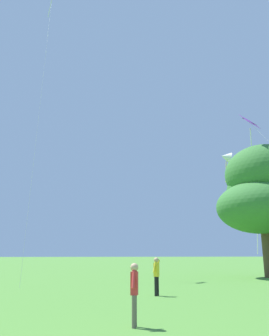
{
  "coord_description": "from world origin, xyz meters",
  "views": [
    {
      "loc": [
        0.28,
        -3.89,
        1.75
      ],
      "look_at": [
        4.56,
        22.29,
        8.45
      ],
      "focal_mm": 36.37,
      "sensor_mm": 36.0,
      "label": 1
    }
  ],
  "objects_px": {
    "kite_black_large": "(51,7)",
    "kite_white_distant": "(226,157)",
    "person_in_blue_jacket": "(134,288)",
    "kite_purple_streamer": "(252,128)",
    "person_with_spool": "(156,273)",
    "tree_left_oak": "(261,191)",
    "kite_pink_low": "(257,225)"
  },
  "relations": [
    {
      "from": "kite_pink_low",
      "to": "tree_left_oak",
      "type": "bearing_deg",
      "value": -117.4
    },
    {
      "from": "person_with_spool",
      "to": "person_in_blue_jacket",
      "type": "relative_size",
      "value": 1.05
    },
    {
      "from": "kite_black_large",
      "to": "kite_purple_streamer",
      "type": "distance_m",
      "value": 22.73
    },
    {
      "from": "person_with_spool",
      "to": "tree_left_oak",
      "type": "bearing_deg",
      "value": 41.8
    },
    {
      "from": "kite_black_large",
      "to": "kite_purple_streamer",
      "type": "xyz_separation_m",
      "value": [
        16.98,
        -5.93,
        -13.9
      ]
    },
    {
      "from": "kite_purple_streamer",
      "to": "tree_left_oak",
      "type": "bearing_deg",
      "value": 51.1
    },
    {
      "from": "person_in_blue_jacket",
      "to": "kite_purple_streamer",
      "type": "bearing_deg",
      "value": 51.08
    },
    {
      "from": "kite_pink_low",
      "to": "kite_black_large",
      "type": "xyz_separation_m",
      "value": [
        -25.19,
        -9.4,
        20.21
      ]
    },
    {
      "from": "kite_purple_streamer",
      "to": "person_with_spool",
      "type": "relative_size",
      "value": 8.01
    },
    {
      "from": "kite_black_large",
      "to": "kite_purple_streamer",
      "type": "relative_size",
      "value": 2.2
    },
    {
      "from": "kite_pink_low",
      "to": "kite_black_large",
      "type": "relative_size",
      "value": 0.33
    },
    {
      "from": "tree_left_oak",
      "to": "person_in_blue_jacket",
      "type": "bearing_deg",
      "value": -128.92
    },
    {
      "from": "kite_black_large",
      "to": "person_in_blue_jacket",
      "type": "distance_m",
      "value": 32.49
    },
    {
      "from": "tree_left_oak",
      "to": "kite_purple_streamer",
      "type": "bearing_deg",
      "value": -128.9
    },
    {
      "from": "person_in_blue_jacket",
      "to": "tree_left_oak",
      "type": "distance_m",
      "value": 21.03
    },
    {
      "from": "person_with_spool",
      "to": "person_in_blue_jacket",
      "type": "distance_m",
      "value": 6.45
    },
    {
      "from": "kite_black_large",
      "to": "kite_white_distant",
      "type": "bearing_deg",
      "value": -9.86
    },
    {
      "from": "kite_black_large",
      "to": "kite_pink_low",
      "type": "bearing_deg",
      "value": 20.46
    },
    {
      "from": "kite_pink_low",
      "to": "person_in_blue_jacket",
      "type": "relative_size",
      "value": 6.09
    },
    {
      "from": "kite_white_distant",
      "to": "person_in_blue_jacket",
      "type": "xyz_separation_m",
      "value": [
        -11.03,
        -17.97,
        -9.01
      ]
    },
    {
      "from": "kite_pink_low",
      "to": "person_in_blue_jacket",
      "type": "distance_m",
      "value": 36.54
    },
    {
      "from": "kite_black_large",
      "to": "person_in_blue_jacket",
      "type": "relative_size",
      "value": 18.45
    },
    {
      "from": "person_in_blue_jacket",
      "to": "tree_left_oak",
      "type": "xyz_separation_m",
      "value": [
        12.73,
        15.76,
        5.67
      ]
    },
    {
      "from": "kite_pink_low",
      "to": "person_with_spool",
      "type": "distance_m",
      "value": 30.43
    },
    {
      "from": "kite_purple_streamer",
      "to": "kite_black_large",
      "type": "bearing_deg",
      "value": 160.76
    },
    {
      "from": "person_with_spool",
      "to": "kite_black_large",
      "type": "bearing_deg",
      "value": 115.52
    },
    {
      "from": "tree_left_oak",
      "to": "kite_pink_low",
      "type": "bearing_deg",
      "value": 62.6
    },
    {
      "from": "person_in_blue_jacket",
      "to": "tree_left_oak",
      "type": "bearing_deg",
      "value": 51.08
    },
    {
      "from": "tree_left_oak",
      "to": "kite_white_distant",
      "type": "bearing_deg",
      "value": 127.48
    },
    {
      "from": "kite_black_large",
      "to": "person_in_blue_jacket",
      "type": "height_order",
      "value": "kite_black_large"
    },
    {
      "from": "person_with_spool",
      "to": "kite_white_distant",
      "type": "bearing_deg",
      "value": 52.55
    },
    {
      "from": "kite_white_distant",
      "to": "person_with_spool",
      "type": "xyz_separation_m",
      "value": [
        -9.06,
        -11.83,
        -8.96
      ]
    }
  ]
}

